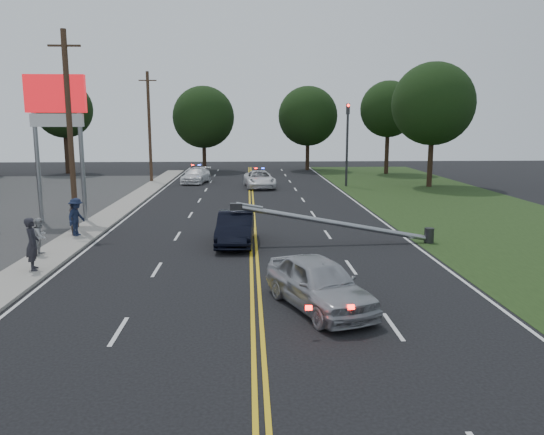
{
  "coord_description": "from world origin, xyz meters",
  "views": [
    {
      "loc": [
        -0.22,
        -15.52,
        5.49
      ],
      "look_at": [
        0.73,
        5.52,
        1.7
      ],
      "focal_mm": 35.0,
      "sensor_mm": 36.0,
      "label": 1
    }
  ],
  "objects_px": {
    "bystander_a": "(32,244)",
    "bystander_c": "(76,217)",
    "emergency_a": "(259,179)",
    "bystander_b": "(40,236)",
    "traffic_signal": "(347,137)",
    "utility_pole_far": "(149,127)",
    "crashed_sedan": "(236,228)",
    "pylon_sign": "(56,113)",
    "waiting_sedan": "(319,283)",
    "fallen_streetlight": "(345,224)",
    "bystander_d": "(73,218)",
    "utility_pole_mid": "(70,130)",
    "emergency_b": "(196,176)"
  },
  "relations": [
    {
      "from": "bystander_a",
      "to": "bystander_c",
      "type": "relative_size",
      "value": 1.08
    },
    {
      "from": "bystander_c",
      "to": "emergency_a",
      "type": "bearing_deg",
      "value": -10.8
    },
    {
      "from": "emergency_a",
      "to": "bystander_b",
      "type": "xyz_separation_m",
      "value": [
        -9.5,
        -23.28,
        0.18
      ]
    },
    {
      "from": "traffic_signal",
      "to": "utility_pole_far",
      "type": "xyz_separation_m",
      "value": [
        -17.5,
        4.0,
        0.88
      ]
    },
    {
      "from": "bystander_a",
      "to": "utility_pole_far",
      "type": "bearing_deg",
      "value": -17.33
    },
    {
      "from": "crashed_sedan",
      "to": "bystander_c",
      "type": "bearing_deg",
      "value": 170.14
    },
    {
      "from": "pylon_sign",
      "to": "waiting_sedan",
      "type": "distance_m",
      "value": 19.72
    },
    {
      "from": "fallen_streetlight",
      "to": "crashed_sedan",
      "type": "height_order",
      "value": "fallen_streetlight"
    },
    {
      "from": "utility_pole_far",
      "to": "waiting_sedan",
      "type": "bearing_deg",
      "value": -72.19
    },
    {
      "from": "pylon_sign",
      "to": "traffic_signal",
      "type": "xyz_separation_m",
      "value": [
        18.8,
        16.0,
        -1.79
      ]
    },
    {
      "from": "fallen_streetlight",
      "to": "bystander_d",
      "type": "xyz_separation_m",
      "value": [
        -12.89,
        2.11,
        0.01
      ]
    },
    {
      "from": "traffic_signal",
      "to": "utility_pole_mid",
      "type": "xyz_separation_m",
      "value": [
        -17.5,
        -18.0,
        0.88
      ]
    },
    {
      "from": "bystander_d",
      "to": "utility_pole_mid",
      "type": "bearing_deg",
      "value": 5.0
    },
    {
      "from": "waiting_sedan",
      "to": "bystander_a",
      "type": "relative_size",
      "value": 2.33
    },
    {
      "from": "utility_pole_far",
      "to": "bystander_a",
      "type": "height_order",
      "value": "utility_pole_far"
    },
    {
      "from": "bystander_a",
      "to": "emergency_a",
      "type": "bearing_deg",
      "value": -38.49
    },
    {
      "from": "pylon_sign",
      "to": "emergency_a",
      "type": "height_order",
      "value": "pylon_sign"
    },
    {
      "from": "pylon_sign",
      "to": "crashed_sedan",
      "type": "xyz_separation_m",
      "value": [
        9.69,
        -5.82,
        -5.26
      ]
    },
    {
      "from": "traffic_signal",
      "to": "bystander_a",
      "type": "bearing_deg",
      "value": -122.13
    },
    {
      "from": "utility_pole_far",
      "to": "bystander_d",
      "type": "distance_m",
      "value": 24.25
    },
    {
      "from": "traffic_signal",
      "to": "bystander_c",
      "type": "distance_m",
      "value": 26.42
    },
    {
      "from": "emergency_a",
      "to": "bystander_b",
      "type": "bearing_deg",
      "value": -117.49
    },
    {
      "from": "bystander_d",
      "to": "fallen_streetlight",
      "type": "bearing_deg",
      "value": -109.08
    },
    {
      "from": "traffic_signal",
      "to": "crashed_sedan",
      "type": "height_order",
      "value": "traffic_signal"
    },
    {
      "from": "pylon_sign",
      "to": "emergency_a",
      "type": "relative_size",
      "value": 1.56
    },
    {
      "from": "utility_pole_mid",
      "to": "pylon_sign",
      "type": "bearing_deg",
      "value": 123.02
    },
    {
      "from": "waiting_sedan",
      "to": "utility_pole_mid",
      "type": "bearing_deg",
      "value": 110.44
    },
    {
      "from": "crashed_sedan",
      "to": "emergency_b",
      "type": "xyz_separation_m",
      "value": [
        -4.16,
        24.95,
        -0.06
      ]
    },
    {
      "from": "emergency_b",
      "to": "bystander_c",
      "type": "relative_size",
      "value": 2.59
    },
    {
      "from": "utility_pole_mid",
      "to": "crashed_sedan",
      "type": "xyz_separation_m",
      "value": [
        8.39,
        -3.82,
        -4.34
      ]
    },
    {
      "from": "crashed_sedan",
      "to": "waiting_sedan",
      "type": "xyz_separation_m",
      "value": [
        2.68,
        -8.63,
        0.04
      ]
    },
    {
      "from": "emergency_b",
      "to": "bystander_b",
      "type": "relative_size",
      "value": 3.06
    },
    {
      "from": "traffic_signal",
      "to": "bystander_b",
      "type": "bearing_deg",
      "value": -125.54
    },
    {
      "from": "fallen_streetlight",
      "to": "emergency_a",
      "type": "relative_size",
      "value": 1.83
    },
    {
      "from": "pylon_sign",
      "to": "bystander_d",
      "type": "bearing_deg",
      "value": -65.18
    },
    {
      "from": "utility_pole_far",
      "to": "bystander_a",
      "type": "distance_m",
      "value": 30.48
    },
    {
      "from": "bystander_b",
      "to": "bystander_c",
      "type": "height_order",
      "value": "bystander_c"
    },
    {
      "from": "emergency_b",
      "to": "bystander_a",
      "type": "xyz_separation_m",
      "value": [
        -3.18,
        -29.34,
        0.42
      ]
    },
    {
      "from": "pylon_sign",
      "to": "emergency_b",
      "type": "distance_m",
      "value": 20.61
    },
    {
      "from": "bystander_c",
      "to": "crashed_sedan",
      "type": "bearing_deg",
      "value": -87.74
    },
    {
      "from": "utility_pole_far",
      "to": "bystander_d",
      "type": "height_order",
      "value": "utility_pole_far"
    },
    {
      "from": "bystander_a",
      "to": "fallen_streetlight",
      "type": "bearing_deg",
      "value": -90.51
    },
    {
      "from": "pylon_sign",
      "to": "fallen_streetlight",
      "type": "bearing_deg",
      "value": -22.22
    },
    {
      "from": "utility_pole_far",
      "to": "bystander_b",
      "type": "height_order",
      "value": "utility_pole_far"
    },
    {
      "from": "utility_pole_mid",
      "to": "crashed_sedan",
      "type": "bearing_deg",
      "value": -24.48
    },
    {
      "from": "emergency_b",
      "to": "pylon_sign",
      "type": "bearing_deg",
      "value": -95.6
    },
    {
      "from": "pylon_sign",
      "to": "bystander_a",
      "type": "xyz_separation_m",
      "value": [
        2.35,
        -10.2,
        -4.9
      ]
    },
    {
      "from": "pylon_sign",
      "to": "emergency_b",
      "type": "bearing_deg",
      "value": 73.89
    },
    {
      "from": "utility_pole_far",
      "to": "bystander_a",
      "type": "relative_size",
      "value": 5.1
    },
    {
      "from": "crashed_sedan",
      "to": "bystander_b",
      "type": "distance_m",
      "value": 8.21
    }
  ]
}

